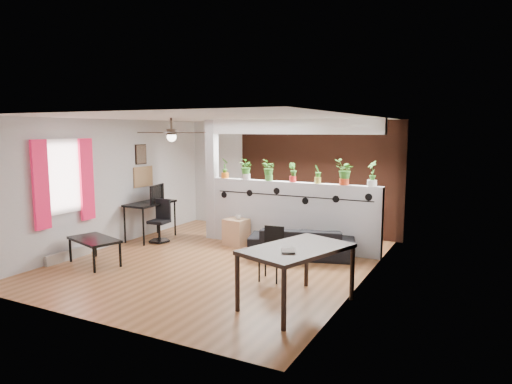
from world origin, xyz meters
name	(u,v)px	position (x,y,z in m)	size (l,w,h in m)	color
room_shell	(219,191)	(0.00, 0.00, 1.30)	(6.30, 7.10, 2.90)	brown
partition_wall	(292,215)	(0.80, 1.50, 0.68)	(3.60, 0.18, 1.35)	#BCBCC1
ceiling_header	(293,127)	(0.80, 1.50, 2.45)	(3.60, 0.18, 0.30)	white
pier_column	(212,180)	(-1.11, 1.50, 1.30)	(0.22, 0.20, 2.60)	#BCBCC1
brick_panel	(317,178)	(0.80, 2.97, 1.30)	(3.90, 0.05, 2.60)	#97462C
vine_decal	(291,196)	(0.80, 1.40, 1.08)	(3.31, 0.01, 0.30)	black
window_assembly	(64,179)	(-2.56, -1.20, 1.51)	(0.09, 1.30, 1.55)	white
baseboard_heater	(69,255)	(-2.54, -1.20, 0.09)	(0.08, 1.00, 0.18)	beige
corkboard	(143,177)	(-2.58, 0.95, 1.35)	(0.03, 0.60, 0.45)	#A1784E
framed_art	(141,154)	(-2.58, 0.90, 1.85)	(0.03, 0.34, 0.44)	#8C7259
ceiling_fan	(172,134)	(-0.80, -0.30, 2.31)	(1.19, 1.19, 0.43)	black
potted_plant_0	(225,167)	(-0.78, 1.50, 1.58)	(0.29, 0.29, 0.44)	orange
potted_plant_1	(246,168)	(-0.25, 1.50, 1.58)	(0.28, 0.26, 0.44)	silver
potted_plant_2	(269,169)	(0.27, 1.50, 1.58)	(0.29, 0.29, 0.44)	#3E8430
potted_plant_3	(293,172)	(0.80, 1.50, 1.56)	(0.20, 0.16, 0.39)	red
potted_plant_4	(318,173)	(1.33, 1.50, 1.54)	(0.15, 0.18, 0.36)	gold
potted_plant_5	(344,171)	(1.85, 1.50, 1.61)	(0.31, 0.33, 0.49)	#E8421B
potted_plant_6	(372,173)	(2.38, 1.50, 1.60)	(0.32, 0.32, 0.48)	white
sofa	(302,243)	(1.22, 0.95, 0.27)	(1.86, 0.73, 0.55)	black
cube_shelf	(236,232)	(-0.31, 1.16, 0.28)	(0.45, 0.40, 0.55)	tan
cup	(238,217)	(-0.26, 1.16, 0.60)	(0.12, 0.12, 0.09)	gray
computer_desk	(150,206)	(-2.25, 0.77, 0.74)	(0.60, 1.14, 0.82)	black
monitor	(154,197)	(-2.25, 0.92, 0.92)	(0.06, 0.36, 0.20)	black
office_chair	(160,224)	(-1.90, 0.67, 0.40)	(0.47, 0.47, 0.90)	black
dining_table	(297,253)	(2.05, -1.33, 0.73)	(1.34, 1.71, 0.82)	black
book	(281,251)	(1.95, -1.63, 0.83)	(0.18, 0.25, 0.02)	gray
folding_chair	(273,248)	(1.28, -0.46, 0.50)	(0.38, 0.38, 0.85)	black
coffee_table	(94,241)	(-1.89, -1.18, 0.42)	(1.13, 0.84, 0.47)	black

